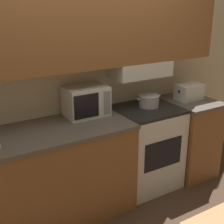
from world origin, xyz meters
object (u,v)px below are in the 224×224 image
Objects in this scene: microwave at (86,101)px; toaster at (189,92)px; stove_range at (145,147)px; cooking_pot at (149,100)px.

toaster is (1.24, -0.13, -0.06)m from microwave.
cooking_pot reaches higher than stove_range.
toaster is at bearing -6.09° from microwave.
toaster reaches higher than stove_range.
stove_range is 0.89m from microwave.
microwave is at bearing 171.58° from cooking_pot.
microwave is (-0.64, 0.13, 0.60)m from stove_range.
toaster is (0.55, -0.03, 0.02)m from cooking_pot.
cooking_pot is 0.74× the size of microwave.
toaster is at bearing -3.12° from cooking_pot.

